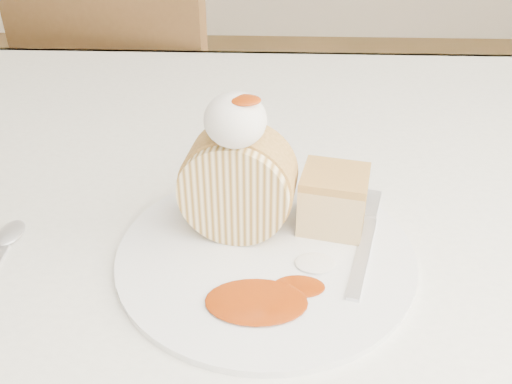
{
  "coord_description": "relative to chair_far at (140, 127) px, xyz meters",
  "views": [
    {
      "loc": [
        0.01,
        -0.38,
        1.12
      ],
      "look_at": [
        -0.01,
        0.07,
        0.82
      ],
      "focal_mm": 40.0,
      "sensor_mm": 36.0,
      "label": 1
    }
  ],
  "objects": [
    {
      "name": "whipped_cream",
      "position": [
        0.28,
        -0.74,
        0.39
      ],
      "size": [
        0.06,
        0.06,
        0.05
      ],
      "primitive_type": "ellipsoid",
      "color": "silver",
      "rests_on": "roulade_slice"
    },
    {
      "name": "chair_far",
      "position": [
        0.0,
        0.0,
        0.0
      ],
      "size": [
        0.49,
        0.49,
        0.88
      ],
      "rotation": [
        0.0,
        0.0,
        2.94
      ],
      "color": "brown",
      "rests_on": "ground"
    },
    {
      "name": "table",
      "position": [
        0.31,
        -0.61,
        0.16
      ],
      "size": [
        1.4,
        0.9,
        0.75
      ],
      "color": "white",
      "rests_on": "ground"
    },
    {
      "name": "plate",
      "position": [
        0.31,
        -0.75,
        0.25
      ],
      "size": [
        0.35,
        0.35,
        0.01
      ],
      "primitive_type": "cylinder",
      "rotation": [
        0.0,
        0.0,
        -0.21
      ],
      "color": "white",
      "rests_on": "table"
    },
    {
      "name": "roulade_slice",
      "position": [
        0.28,
        -0.72,
        0.31
      ],
      "size": [
        0.12,
        0.07,
        0.11
      ],
      "primitive_type": "cylinder",
      "rotation": [
        1.57,
        0.0,
        -0.14
      ],
      "color": "beige",
      "rests_on": "plate"
    },
    {
      "name": "fork",
      "position": [
        0.41,
        -0.76,
        0.26
      ],
      "size": [
        0.07,
        0.18,
        0.0
      ],
      "primitive_type": "cube",
      "rotation": [
        0.0,
        0.0,
        -0.26
      ],
      "color": "silver",
      "rests_on": "plate"
    },
    {
      "name": "caramel_pool",
      "position": [
        0.31,
        -0.83,
        0.26
      ],
      "size": [
        0.1,
        0.08,
        0.0
      ],
      "primitive_type": null,
      "rotation": [
        0.0,
        0.0,
        -0.21
      ],
      "color": "#882A05",
      "rests_on": "plate"
    },
    {
      "name": "caramel_drizzle",
      "position": [
        0.29,
        -0.74,
        0.42
      ],
      "size": [
        0.03,
        0.02,
        0.01
      ],
      "primitive_type": "ellipsoid",
      "color": "#882A05",
      "rests_on": "whipped_cream"
    },
    {
      "name": "cake_chunk",
      "position": [
        0.38,
        -0.71,
        0.28
      ],
      "size": [
        0.08,
        0.07,
        0.05
      ],
      "primitive_type": "cube",
      "rotation": [
        0.0,
        0.0,
        -0.21
      ],
      "color": "tan",
      "rests_on": "plate"
    }
  ]
}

